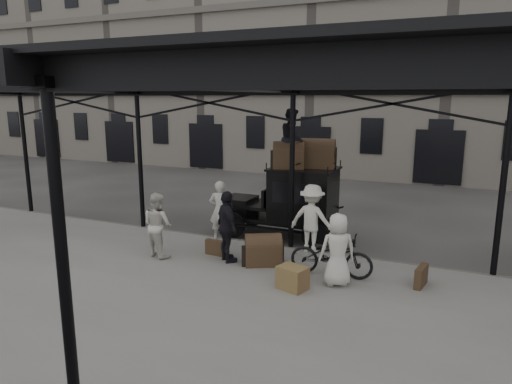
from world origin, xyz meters
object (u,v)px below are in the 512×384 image
(bicycle, at_px, (331,255))
(taxi, at_px, (293,199))
(steamer_trunk_platform, at_px, (263,252))
(porter_left, at_px, (220,210))
(steamer_trunk_roof_near, at_px, (288,157))
(porter_official, at_px, (227,227))

(bicycle, bearing_deg, taxi, 30.21)
(bicycle, bearing_deg, steamer_trunk_platform, 84.09)
(steamer_trunk_platform, bearing_deg, porter_left, 116.94)
(porter_left, height_order, bicycle, porter_left)
(taxi, xyz_separation_m, steamer_trunk_platform, (0.21, -2.78, -0.73))
(taxi, relative_size, steamer_trunk_roof_near, 4.10)
(bicycle, bearing_deg, porter_left, 64.93)
(porter_left, distance_m, porter_official, 1.84)
(porter_official, bearing_deg, bicycle, -135.92)
(taxi, xyz_separation_m, porter_left, (-1.72, -1.43, -0.18))
(porter_left, xyz_separation_m, steamer_trunk_roof_near, (1.63, 1.18, 1.49))
(steamer_trunk_platform, bearing_deg, bicycle, -29.95)
(porter_official, xyz_separation_m, steamer_trunk_platform, (0.89, 0.18, -0.58))
(taxi, height_order, steamer_trunk_platform, taxi)
(taxi, bearing_deg, porter_left, -140.15)
(taxi, relative_size, bicycle, 1.92)
(porter_official, height_order, steamer_trunk_roof_near, steamer_trunk_roof_near)
(bicycle, xyz_separation_m, steamer_trunk_platform, (-1.72, 0.06, -0.17))
(taxi, xyz_separation_m, bicycle, (1.93, -2.83, -0.55))
(porter_left, xyz_separation_m, porter_official, (1.03, -1.53, 0.03))
(porter_left, bearing_deg, bicycle, 138.49)
(taxi, height_order, bicycle, taxi)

